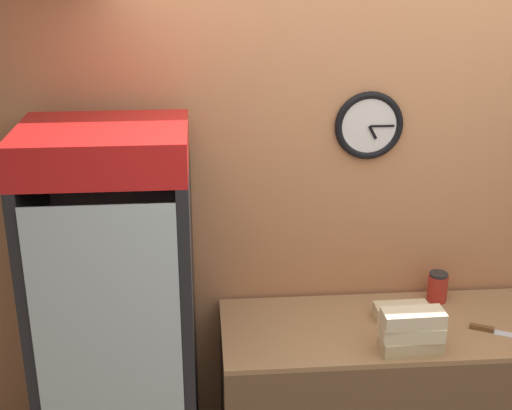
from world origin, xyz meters
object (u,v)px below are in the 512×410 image
at_px(beverage_cooler, 118,309).
at_px(condiment_jar, 437,287).
at_px(sandwich_stack_middle, 412,331).
at_px(sandwich_flat_left, 402,311).
at_px(sandwich_stack_bottom, 411,345).
at_px(sandwich_stack_top, 413,318).
at_px(chefs_knife, 497,331).

distance_m(beverage_cooler, condiment_jar, 1.58).
bearing_deg(sandwich_stack_middle, sandwich_flat_left, 82.27).
distance_m(beverage_cooler, sandwich_stack_bottom, 1.34).
height_order(sandwich_stack_middle, condiment_jar, condiment_jar).
relative_size(sandwich_stack_top, condiment_jar, 1.80).
relative_size(sandwich_stack_top, sandwich_flat_left, 1.04).
xyz_separation_m(sandwich_stack_top, chefs_knife, (0.44, 0.12, -0.16)).
xyz_separation_m(sandwich_flat_left, chefs_knife, (0.40, -0.18, -0.03)).
xyz_separation_m(beverage_cooler, sandwich_stack_top, (1.31, -0.27, 0.05)).
bearing_deg(sandwich_stack_middle, sandwich_stack_bottom, 0.00).
xyz_separation_m(sandwich_flat_left, condiment_jar, (0.22, 0.15, 0.04)).
height_order(beverage_cooler, sandwich_stack_top, beverage_cooler).
distance_m(sandwich_stack_bottom, sandwich_stack_middle, 0.07).
bearing_deg(condiment_jar, chefs_knife, -61.40).
bearing_deg(chefs_knife, sandwich_stack_top, -164.69).
relative_size(sandwich_stack_bottom, condiment_jar, 1.83).
xyz_separation_m(sandwich_stack_middle, sandwich_flat_left, (0.04, 0.30, -0.07)).
xyz_separation_m(beverage_cooler, sandwich_stack_bottom, (1.31, -0.27, -0.09)).
distance_m(sandwich_stack_bottom, sandwich_stack_top, 0.13).
bearing_deg(sandwich_stack_bottom, chefs_knife, 15.31).
bearing_deg(sandwich_stack_middle, sandwich_stack_top, 0.00).
bearing_deg(sandwich_stack_top, sandwich_stack_middle, 0.00).
height_order(sandwich_stack_top, condiment_jar, sandwich_stack_top).
distance_m(sandwich_stack_bottom, chefs_knife, 0.46).
distance_m(sandwich_stack_middle, sandwich_flat_left, 0.31).
relative_size(sandwich_flat_left, condiment_jar, 1.73).
bearing_deg(sandwich_stack_top, sandwich_stack_bottom, 0.00).
relative_size(sandwich_stack_middle, condiment_jar, 1.80).
xyz_separation_m(sandwich_stack_bottom, sandwich_stack_middle, (0.00, 0.00, 0.07)).
relative_size(beverage_cooler, condiment_jar, 12.68).
xyz_separation_m(sandwich_stack_middle, sandwich_stack_top, (0.00, 0.00, 0.07)).
bearing_deg(condiment_jar, sandwich_flat_left, -145.78).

